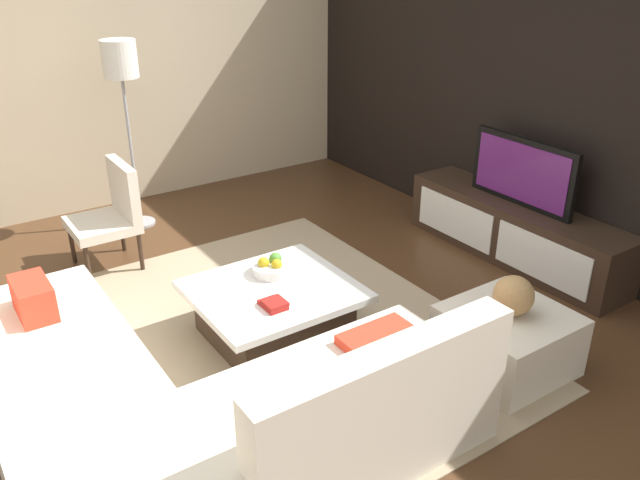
{
  "coord_description": "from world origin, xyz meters",
  "views": [
    {
      "loc": [
        3.21,
        -1.76,
        2.52
      ],
      "look_at": [
        -0.28,
        0.6,
        0.53
      ],
      "focal_mm": 36.44,
      "sensor_mm": 36.0,
      "label": 1
    }
  ],
  "objects_px": {
    "sectional_couch": "(170,404)",
    "book_stack": "(274,304)",
    "television": "(523,172)",
    "media_console": "(514,231)",
    "decorative_ball": "(514,296)",
    "ottoman": "(507,340)",
    "floor_lamp": "(121,73)",
    "fruit_bowl": "(272,267)",
    "accent_chair_near": "(112,210)",
    "coffee_table": "(274,311)"
  },
  "relations": [
    {
      "from": "sectional_couch",
      "to": "accent_chair_near",
      "type": "height_order",
      "value": "accent_chair_near"
    },
    {
      "from": "floor_lamp",
      "to": "decorative_ball",
      "type": "relative_size",
      "value": 6.82
    },
    {
      "from": "television",
      "to": "decorative_ball",
      "type": "distance_m",
      "value": 1.64
    },
    {
      "from": "coffee_table",
      "to": "fruit_bowl",
      "type": "xyz_separation_m",
      "value": [
        -0.18,
        0.1,
        0.23
      ]
    },
    {
      "from": "media_console",
      "to": "floor_lamp",
      "type": "height_order",
      "value": "floor_lamp"
    },
    {
      "from": "media_console",
      "to": "decorative_ball",
      "type": "relative_size",
      "value": 8.13
    },
    {
      "from": "media_console",
      "to": "book_stack",
      "type": "relative_size",
      "value": 11.18
    },
    {
      "from": "television",
      "to": "sectional_couch",
      "type": "xyz_separation_m",
      "value": [
        0.52,
        -3.29,
        -0.49
      ]
    },
    {
      "from": "coffee_table",
      "to": "book_stack",
      "type": "distance_m",
      "value": 0.32
    },
    {
      "from": "media_console",
      "to": "decorative_ball",
      "type": "height_order",
      "value": "decorative_ball"
    },
    {
      "from": "media_console",
      "to": "sectional_couch",
      "type": "bearing_deg",
      "value": -80.98
    },
    {
      "from": "sectional_couch",
      "to": "book_stack",
      "type": "xyz_separation_m",
      "value": [
        -0.4,
        0.87,
        0.12
      ]
    },
    {
      "from": "sectional_couch",
      "to": "book_stack",
      "type": "relative_size",
      "value": 13.69
    },
    {
      "from": "accent_chair_near",
      "to": "floor_lamp",
      "type": "height_order",
      "value": "floor_lamp"
    },
    {
      "from": "ottoman",
      "to": "book_stack",
      "type": "bearing_deg",
      "value": -128.14
    },
    {
      "from": "ottoman",
      "to": "book_stack",
      "type": "distance_m",
      "value": 1.49
    },
    {
      "from": "media_console",
      "to": "television",
      "type": "height_order",
      "value": "television"
    },
    {
      "from": "ottoman",
      "to": "accent_chair_near",
      "type": "bearing_deg",
      "value": -150.75
    },
    {
      "from": "floor_lamp",
      "to": "decorative_ball",
      "type": "distance_m",
      "value": 3.8
    },
    {
      "from": "floor_lamp",
      "to": "media_console",
      "type": "bearing_deg",
      "value": 43.9
    },
    {
      "from": "accent_chair_near",
      "to": "decorative_ball",
      "type": "height_order",
      "value": "accent_chair_near"
    },
    {
      "from": "accent_chair_near",
      "to": "floor_lamp",
      "type": "relative_size",
      "value": 0.51
    },
    {
      "from": "television",
      "to": "coffee_table",
      "type": "xyz_separation_m",
      "value": [
        -0.1,
        -2.3,
        -0.58
      ]
    },
    {
      "from": "media_console",
      "to": "ottoman",
      "type": "height_order",
      "value": "media_console"
    },
    {
      "from": "television",
      "to": "book_stack",
      "type": "distance_m",
      "value": 2.45
    },
    {
      "from": "media_console",
      "to": "ottoman",
      "type": "relative_size",
      "value": 2.92
    },
    {
      "from": "floor_lamp",
      "to": "fruit_bowl",
      "type": "xyz_separation_m",
      "value": [
        2.2,
        0.2,
        -1.01
      ]
    },
    {
      "from": "media_console",
      "to": "sectional_couch",
      "type": "height_order",
      "value": "sectional_couch"
    },
    {
      "from": "television",
      "to": "ottoman",
      "type": "distance_m",
      "value": 1.72
    },
    {
      "from": "television",
      "to": "ottoman",
      "type": "bearing_deg",
      "value": -50.6
    },
    {
      "from": "floor_lamp",
      "to": "decorative_ball",
      "type": "xyz_separation_m",
      "value": [
        3.52,
        1.14,
        -0.91
      ]
    },
    {
      "from": "sectional_couch",
      "to": "coffee_table",
      "type": "distance_m",
      "value": 1.17
    },
    {
      "from": "accent_chair_near",
      "to": "media_console",
      "type": "bearing_deg",
      "value": 54.45
    },
    {
      "from": "ottoman",
      "to": "floor_lamp",
      "type": "bearing_deg",
      "value": -162.1
    },
    {
      "from": "accent_chair_near",
      "to": "decorative_ball",
      "type": "distance_m",
      "value": 3.22
    },
    {
      "from": "fruit_bowl",
      "to": "book_stack",
      "type": "distance_m",
      "value": 0.46
    },
    {
      "from": "media_console",
      "to": "book_stack",
      "type": "distance_m",
      "value": 2.43
    },
    {
      "from": "accent_chair_near",
      "to": "book_stack",
      "type": "relative_size",
      "value": 4.76
    },
    {
      "from": "coffee_table",
      "to": "accent_chair_near",
      "type": "height_order",
      "value": "accent_chair_near"
    },
    {
      "from": "floor_lamp",
      "to": "accent_chair_near",
      "type": "bearing_deg",
      "value": -31.82
    },
    {
      "from": "television",
      "to": "sectional_couch",
      "type": "relative_size",
      "value": 0.4
    },
    {
      "from": "fruit_bowl",
      "to": "decorative_ball",
      "type": "bearing_deg",
      "value": 35.61
    },
    {
      "from": "coffee_table",
      "to": "decorative_ball",
      "type": "bearing_deg",
      "value": 42.64
    },
    {
      "from": "fruit_bowl",
      "to": "media_console",
      "type": "bearing_deg",
      "value": 82.67
    },
    {
      "from": "media_console",
      "to": "accent_chair_near",
      "type": "xyz_separation_m",
      "value": [
        -1.78,
        -2.83,
        0.24
      ]
    },
    {
      "from": "ottoman",
      "to": "decorative_ball",
      "type": "height_order",
      "value": "decorative_ball"
    },
    {
      "from": "television",
      "to": "coffee_table",
      "type": "relative_size",
      "value": 0.95
    },
    {
      "from": "television",
      "to": "book_stack",
      "type": "relative_size",
      "value": 5.49
    },
    {
      "from": "television",
      "to": "ottoman",
      "type": "relative_size",
      "value": 1.43
    },
    {
      "from": "coffee_table",
      "to": "decorative_ball",
      "type": "xyz_separation_m",
      "value": [
        1.13,
        1.04,
        0.32
      ]
    }
  ]
}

